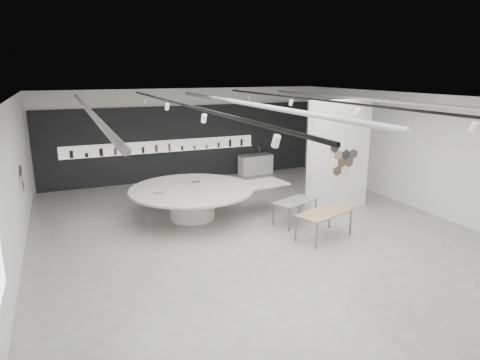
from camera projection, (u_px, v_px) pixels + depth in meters
name	position (u px, v px, depth m)	size (l,w,h in m)	color
room	(252.00, 162.00, 11.71)	(12.02, 14.02, 3.82)	#9D9B94
back_wall_display	(184.00, 143.00, 18.03)	(11.80, 0.27, 3.10)	black
partition_column	(338.00, 156.00, 14.03)	(2.20, 0.38, 3.60)	white
display_island	(195.00, 198.00, 13.33)	(5.28, 4.33, 0.99)	white
sample_table_wood	(324.00, 214.00, 11.71)	(1.77, 1.27, 0.75)	#A07553
sample_table_stone	(295.00, 203.00, 12.88)	(1.54, 1.16, 0.71)	gray
kitchen_counter	(256.00, 164.00, 19.12)	(1.58, 0.71, 1.21)	white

